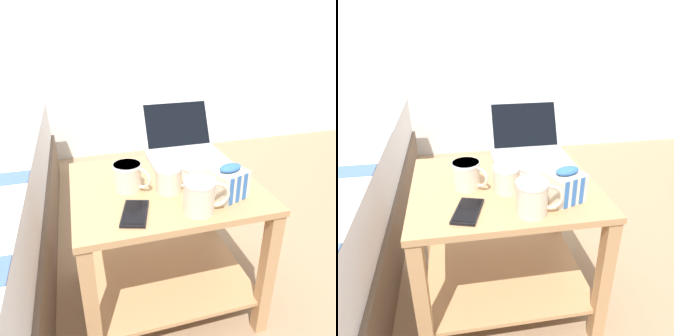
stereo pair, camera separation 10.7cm
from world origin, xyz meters
TOP-DOWN VIEW (x-y plane):
  - ground_plane at (0.00, 0.00)m, footprint 8.00×8.00m
  - bedside_table at (0.00, 0.00)m, footprint 0.64×0.54m
  - laptop at (0.14, 0.20)m, footprint 0.30×0.32m
  - mug_front_left at (0.05, -0.20)m, footprint 0.14×0.10m
  - mug_front_right at (-0.13, 0.00)m, footprint 0.12×0.11m
  - mug_mid_center at (-0.00, -0.05)m, footprint 0.13×0.09m
  - snack_bag at (0.17, -0.14)m, footprint 0.13×0.11m
  - cell_phone at (-0.14, -0.16)m, footprint 0.11×0.16m

SIDE VIEW (x-z plane):
  - ground_plane at x=0.00m, z-range 0.00..0.00m
  - bedside_table at x=0.00m, z-range 0.08..0.60m
  - cell_phone at x=-0.14m, z-range 0.53..0.54m
  - laptop at x=0.14m, z-range 0.47..0.67m
  - mug_mid_center at x=0.00m, z-range 0.53..0.62m
  - mug_front_right at x=-0.13m, z-range 0.53..0.63m
  - snack_bag at x=0.17m, z-range 0.52..0.64m
  - mug_front_left at x=0.05m, z-range 0.53..0.64m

